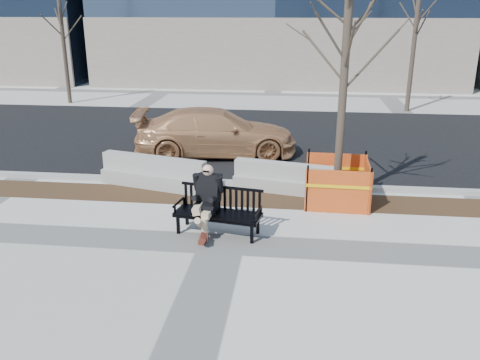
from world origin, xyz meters
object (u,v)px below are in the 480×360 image
object	(u,v)px
bench	(218,233)
jersey_barrier_right	(286,192)
seated_man	(207,231)
tree_fence	(336,202)
jersey_barrier_left	(155,187)
sedan	(216,155)

from	to	relation	value
bench	jersey_barrier_right	bearing A→B (deg)	73.29
seated_man	bench	bearing A→B (deg)	-10.78
tree_fence	seated_man	bearing A→B (deg)	-144.56
jersey_barrier_left	jersey_barrier_right	xyz separation A→B (m)	(3.52, 0.01, 0.00)
bench	jersey_barrier_left	distance (m)	3.45
seated_man	tree_fence	world-z (taller)	tree_fence
seated_man	sedan	distance (m)	5.90
jersey_barrier_right	jersey_barrier_left	bearing A→B (deg)	-167.74
bench	seated_man	world-z (taller)	seated_man
tree_fence	jersey_barrier_left	size ratio (longest dim) A/B	1.92
sedan	jersey_barrier_left	distance (m)	3.45
seated_man	tree_fence	bearing A→B (deg)	45.48
tree_fence	jersey_barrier_right	size ratio (longest dim) A/B	2.07
bench	seated_man	bearing A→B (deg)	169.22
jersey_barrier_left	jersey_barrier_right	world-z (taller)	jersey_barrier_left
tree_fence	jersey_barrier_right	distance (m)	1.37
tree_fence	sedan	size ratio (longest dim) A/B	1.11
tree_fence	sedan	world-z (taller)	tree_fence
sedan	jersey_barrier_left	xyz separation A→B (m)	(-1.14, -3.25, 0.00)
bench	sedan	xyz separation A→B (m)	(-1.01, 5.95, 0.00)
jersey_barrier_left	jersey_barrier_right	bearing A→B (deg)	15.05
seated_man	jersey_barrier_right	world-z (taller)	seated_man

